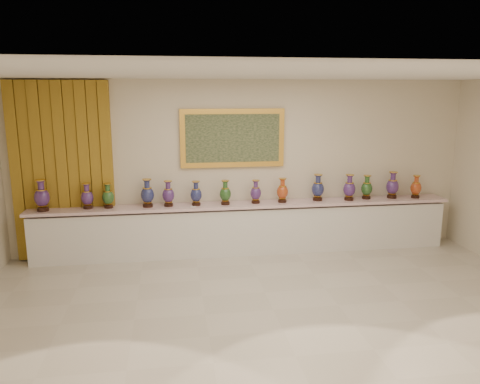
# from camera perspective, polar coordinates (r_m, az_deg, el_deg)

# --- Properties ---
(ground) EXTENTS (8.00, 8.00, 0.00)m
(ground) POSITION_cam_1_polar(r_m,az_deg,el_deg) (6.31, 4.07, -14.14)
(ground) COLOR beige
(ground) RESTS_ON ground
(room) EXTENTS (8.00, 8.00, 8.00)m
(room) POSITION_cam_1_polar(r_m,az_deg,el_deg) (8.16, -17.70, 3.03)
(room) COLOR beige
(room) RESTS_ON ground
(counter) EXTENTS (7.28, 0.48, 0.90)m
(counter) POSITION_cam_1_polar(r_m,az_deg,el_deg) (8.23, 0.68, -4.50)
(counter) COLOR white
(counter) RESTS_ON ground
(vase_0) EXTENTS (0.27, 0.27, 0.52)m
(vase_0) POSITION_cam_1_polar(r_m,az_deg,el_deg) (8.17, -23.00, -0.57)
(vase_0) COLOR black
(vase_0) RESTS_ON counter
(vase_1) EXTENTS (0.24, 0.24, 0.43)m
(vase_1) POSITION_cam_1_polar(r_m,az_deg,el_deg) (8.09, -18.13, -0.61)
(vase_1) COLOR black
(vase_1) RESTS_ON counter
(vase_2) EXTENTS (0.24, 0.24, 0.42)m
(vase_2) POSITION_cam_1_polar(r_m,az_deg,el_deg) (8.04, -15.78, -0.58)
(vase_2) COLOR black
(vase_2) RESTS_ON counter
(vase_3) EXTENTS (0.27, 0.27, 0.48)m
(vase_3) POSITION_cam_1_polar(r_m,az_deg,el_deg) (7.95, -11.23, -0.30)
(vase_3) COLOR black
(vase_3) RESTS_ON counter
(vase_4) EXTENTS (0.25, 0.25, 0.44)m
(vase_4) POSITION_cam_1_polar(r_m,az_deg,el_deg) (7.94, -8.73, -0.34)
(vase_4) COLOR black
(vase_4) RESTS_ON counter
(vase_5) EXTENTS (0.24, 0.24, 0.42)m
(vase_5) POSITION_cam_1_polar(r_m,az_deg,el_deg) (7.94, -5.37, -0.31)
(vase_5) COLOR black
(vase_5) RESTS_ON counter
(vase_6) EXTENTS (0.22, 0.22, 0.42)m
(vase_6) POSITION_cam_1_polar(r_m,az_deg,el_deg) (7.97, -1.80, -0.21)
(vase_6) COLOR black
(vase_6) RESTS_ON counter
(vase_7) EXTENTS (0.21, 0.21, 0.41)m
(vase_7) POSITION_cam_1_polar(r_m,az_deg,el_deg) (8.07, 1.93, -0.10)
(vase_7) COLOR black
(vase_7) RESTS_ON counter
(vase_8) EXTENTS (0.25, 0.25, 0.43)m
(vase_8) POSITION_cam_1_polar(r_m,az_deg,el_deg) (8.16, 5.20, 0.06)
(vase_8) COLOR black
(vase_8) RESTS_ON counter
(vase_9) EXTENTS (0.28, 0.28, 0.47)m
(vase_9) POSITION_cam_1_polar(r_m,az_deg,el_deg) (8.38, 9.47, 0.39)
(vase_9) COLOR black
(vase_9) RESTS_ON counter
(vase_10) EXTENTS (0.28, 0.28, 0.46)m
(vase_10) POSITION_cam_1_polar(r_m,az_deg,el_deg) (8.51, 13.18, 0.39)
(vase_10) COLOR black
(vase_10) RESTS_ON counter
(vase_11) EXTENTS (0.20, 0.20, 0.43)m
(vase_11) POSITION_cam_1_polar(r_m,az_deg,el_deg) (8.70, 15.19, 0.45)
(vase_11) COLOR black
(vase_11) RESTS_ON counter
(vase_12) EXTENTS (0.26, 0.26, 0.48)m
(vase_12) POSITION_cam_1_polar(r_m,az_deg,el_deg) (8.90, 18.09, 0.67)
(vase_12) COLOR black
(vase_12) RESTS_ON counter
(vase_13) EXTENTS (0.21, 0.21, 0.42)m
(vase_13) POSITION_cam_1_polar(r_m,az_deg,el_deg) (9.05, 20.65, 0.49)
(vase_13) COLOR black
(vase_13) RESTS_ON counter
(label_card) EXTENTS (0.10, 0.06, 0.00)m
(label_card) POSITION_cam_1_polar(r_m,az_deg,el_deg) (7.88, -5.74, -1.79)
(label_card) COLOR white
(label_card) RESTS_ON counter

